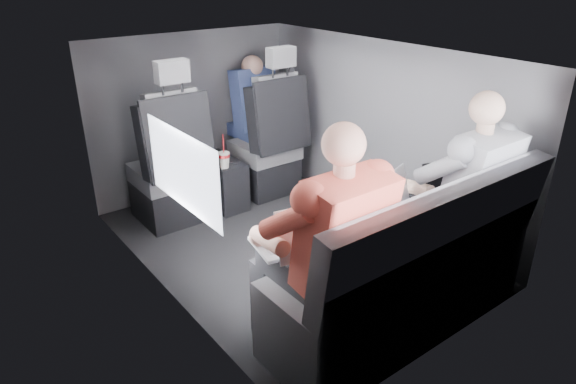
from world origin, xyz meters
TOP-DOWN VIEW (x-y plane):
  - floor at (0.00, 0.00)m, footprint 2.60×2.60m
  - ceiling at (0.00, 0.00)m, footprint 2.60×2.60m
  - panel_left at (-0.90, 0.00)m, footprint 0.02×2.60m
  - panel_right at (0.90, 0.00)m, footprint 0.02×2.60m
  - panel_front at (0.00, 1.30)m, footprint 1.80×0.02m
  - panel_back at (0.00, -1.30)m, footprint 1.80×0.02m
  - side_window at (-0.88, -0.30)m, footprint 0.02×0.75m
  - seatbelt at (0.45, 0.67)m, footprint 0.35×0.11m
  - front_seat_left at (-0.45, 0.84)m, footprint 0.52×0.58m
  - front_seat_right at (0.45, 0.84)m, footprint 0.52×0.58m
  - center_console at (0.00, 0.88)m, footprint 0.24×0.48m
  - rear_bench at (0.00, -1.06)m, footprint 1.60×0.57m
  - soda_cup at (-0.06, 0.71)m, footprint 0.09×0.09m
  - laptop_white at (-0.55, -0.83)m, footprint 0.40×0.40m
  - laptop_silver at (0.05, -0.78)m, footprint 0.42×0.42m
  - laptop_black at (0.49, -0.81)m, footprint 0.36×0.37m
  - passenger_rear_left at (-0.51, -0.97)m, footprint 0.53×0.65m
  - passenger_rear_right at (0.50, -0.97)m, footprint 0.52×0.64m
  - passenger_front_right at (0.48, 1.10)m, footprint 0.37×0.37m

SIDE VIEW (x-z plane):
  - floor at x=0.00m, z-range 0.00..0.00m
  - center_console at x=0.00m, z-range 0.00..0.41m
  - rear_bench at x=0.00m, z-range -0.15..0.77m
  - front_seat_left at x=-0.45m, z-range -0.23..1.03m
  - front_seat_right at x=0.45m, z-range -0.23..1.03m
  - soda_cup at x=-0.06m, z-range 0.33..0.60m
  - laptop_black at x=0.49m, z-range 0.52..0.74m
  - laptop_silver at x=0.05m, z-range 0.51..0.76m
  - laptop_white at x=-0.55m, z-range 0.50..0.77m
  - passenger_rear_right at x=0.50m, z-range 0.01..1.26m
  - passenger_rear_left at x=-0.51m, z-range 0.01..1.28m
  - panel_left at x=-0.90m, z-range 0.00..1.35m
  - panel_right at x=0.90m, z-range 0.00..1.35m
  - panel_front at x=0.00m, z-range 0.00..1.35m
  - panel_back at x=0.00m, z-range 0.00..1.35m
  - passenger_front_right at x=0.48m, z-range 0.39..1.09m
  - seatbelt at x=0.45m, z-range 0.50..1.10m
  - side_window at x=-0.88m, z-range 0.69..1.11m
  - ceiling at x=0.00m, z-range 1.35..1.35m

